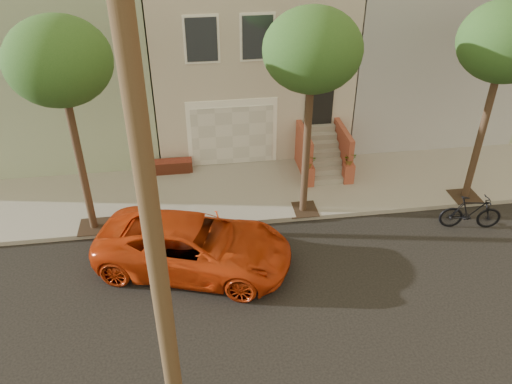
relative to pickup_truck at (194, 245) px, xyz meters
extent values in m
plane|color=black|center=(2.50, -1.82, -0.74)|extent=(90.00, 90.00, 0.00)
cube|color=gray|center=(2.50, 3.53, -0.66)|extent=(40.00, 3.70, 0.15)
cube|color=#BEB3A2|center=(2.50, 9.38, 2.91)|extent=(7.00, 8.00, 7.00)
cube|color=#8EA384|center=(-4.30, 9.38, 2.91)|extent=(6.50, 8.00, 7.00)
cube|color=#9B9EA4|center=(9.30, 9.38, 2.91)|extent=(6.50, 8.00, 7.00)
cube|color=white|center=(1.60, 5.40, 0.66)|extent=(3.20, 0.12, 2.50)
cube|color=silver|center=(1.60, 5.34, 0.56)|extent=(2.90, 0.06, 2.20)
cube|color=gray|center=(1.60, 3.53, -0.58)|extent=(3.20, 3.70, 0.02)
cube|color=brown|center=(-0.60, 5.08, -0.37)|extent=(1.40, 0.45, 0.44)
cube|color=black|center=(4.70, 5.35, 1.81)|extent=(1.00, 0.06, 2.00)
cube|color=#3F4751|center=(0.70, 5.35, 4.01)|extent=(1.00, 0.06, 1.40)
cube|color=white|center=(0.70, 5.37, 4.01)|extent=(1.15, 0.05, 1.55)
cube|color=#3F4751|center=(2.50, 5.35, 4.01)|extent=(1.00, 0.06, 1.40)
cube|color=white|center=(2.50, 5.37, 4.01)|extent=(1.15, 0.05, 1.55)
cube|color=#3F4751|center=(4.30, 5.35, 4.01)|extent=(1.00, 0.06, 1.40)
cube|color=white|center=(4.30, 5.37, 4.01)|extent=(1.15, 0.05, 1.55)
cube|color=gray|center=(4.70, 3.56, -0.49)|extent=(1.20, 0.28, 0.20)
cube|color=gray|center=(4.70, 3.84, -0.29)|extent=(1.20, 0.28, 0.20)
cube|color=gray|center=(4.70, 4.12, -0.09)|extent=(1.20, 0.28, 0.20)
cube|color=gray|center=(4.70, 4.40, 0.11)|extent=(1.20, 0.28, 0.20)
cube|color=gray|center=(4.70, 4.68, 0.31)|extent=(1.20, 0.28, 0.20)
cube|color=gray|center=(4.70, 4.96, 0.51)|extent=(1.20, 0.28, 0.20)
cube|color=gray|center=(4.70, 5.24, 0.71)|extent=(1.20, 0.28, 0.20)
cube|color=#994632|center=(4.00, 4.40, 0.21)|extent=(0.18, 1.96, 1.60)
cube|color=#994632|center=(5.40, 4.40, 0.21)|extent=(0.18, 1.96, 1.60)
cube|color=#994632|center=(4.00, 3.52, -0.24)|extent=(0.35, 0.35, 0.70)
imported|color=#1F4A1A|center=(4.00, 3.52, 0.34)|extent=(0.40, 0.35, 0.45)
cube|color=#994632|center=(5.40, 3.52, -0.24)|extent=(0.35, 0.35, 0.70)
imported|color=#1F4A1A|center=(5.40, 3.52, 0.34)|extent=(0.41, 0.35, 0.45)
cube|color=#2D2116|center=(-3.00, 2.08, -0.58)|extent=(0.90, 0.90, 0.02)
cylinder|color=#382919|center=(-3.00, 2.08, 1.51)|extent=(0.22, 0.22, 4.20)
ellipsoid|color=#1F4A1A|center=(-3.00, 2.08, 4.56)|extent=(2.70, 2.57, 2.29)
cube|color=#2D2116|center=(3.50, 2.08, -0.58)|extent=(0.90, 0.90, 0.02)
cylinder|color=#382919|center=(3.50, 2.08, 1.51)|extent=(0.22, 0.22, 4.20)
ellipsoid|color=#1F4A1A|center=(3.50, 2.08, 4.56)|extent=(2.70, 2.57, 2.29)
cube|color=#2D2116|center=(9.00, 2.08, -0.58)|extent=(0.90, 0.90, 0.02)
cylinder|color=#382919|center=(9.00, 2.08, 1.51)|extent=(0.22, 0.22, 4.20)
ellipsoid|color=#1F4A1A|center=(9.00, 2.08, 4.56)|extent=(2.70, 2.57, 2.29)
cylinder|color=#483721|center=(-0.50, -5.02, 4.26)|extent=(0.30, 0.30, 10.00)
imported|color=#BB330D|center=(0.00, 0.00, 0.00)|extent=(5.78, 3.95, 1.47)
imported|color=black|center=(8.38, 0.64, -0.18)|extent=(1.92, 0.84, 1.12)
camera|label=1|loc=(0.15, -10.92, 8.70)|focal=35.65mm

